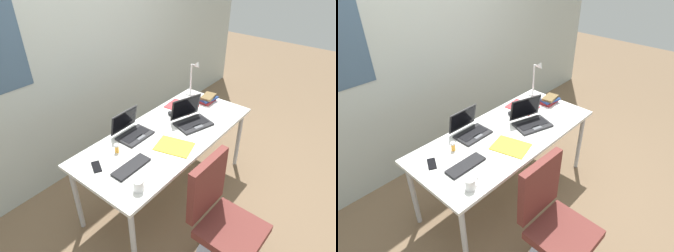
{
  "view_description": "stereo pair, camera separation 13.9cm",
  "coord_description": "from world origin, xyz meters",
  "views": [
    {
      "loc": [
        -1.73,
        -1.39,
        2.26
      ],
      "look_at": [
        0.0,
        0.0,
        0.82
      ],
      "focal_mm": 31.15,
      "sensor_mm": 36.0,
      "label": 1
    },
    {
      "loc": [
        -1.64,
        -1.49,
        2.26
      ],
      "look_at": [
        0.0,
        0.0,
        0.82
      ],
      "focal_mm": 31.15,
      "sensor_mm": 36.0,
      "label": 2
    }
  ],
  "objects": [
    {
      "name": "desk",
      "position": [
        0.0,
        0.0,
        0.68
      ],
      "size": [
        1.8,
        0.8,
        0.74
      ],
      "color": "white",
      "rests_on": "ground_plane"
    },
    {
      "name": "computer_mouse",
      "position": [
        0.28,
        0.18,
        0.76
      ],
      "size": [
        0.08,
        0.11,
        0.03
      ],
      "primitive_type": "ellipsoid",
      "rotation": [
        0.0,
        0.0,
        -0.34
      ],
      "color": "black",
      "rests_on": "desk"
    },
    {
      "name": "paper_folder_mid_desk",
      "position": [
        -0.13,
        -0.17,
        0.74
      ],
      "size": [
        0.3,
        0.36,
        0.01
      ],
      "primitive_type": "cube",
      "rotation": [
        0.0,
        0.0,
        0.27
      ],
      "color": "gold",
      "rests_on": "desk"
    },
    {
      "name": "pill_bottle",
      "position": [
        -0.49,
        0.16,
        0.78
      ],
      "size": [
        0.04,
        0.04,
        0.08
      ],
      "color": "gold",
      "rests_on": "desk"
    },
    {
      "name": "desk_lamp",
      "position": [
        0.8,
        0.28,
        0.94
      ],
      "size": [
        0.12,
        0.18,
        0.4
      ],
      "color": "white",
      "rests_on": "desk"
    },
    {
      "name": "external_keyboard",
      "position": [
        -0.56,
        -0.08,
        0.75
      ],
      "size": [
        0.33,
        0.12,
        0.02
      ],
      "primitive_type": "cube",
      "rotation": [
        0.0,
        0.0,
        -0.0
      ],
      "color": "black",
      "rests_on": "desk"
    },
    {
      "name": "laptop_back_left",
      "position": [
        -0.23,
        0.24,
        0.79
      ],
      "size": [
        0.31,
        0.26,
        0.23
      ],
      "color": "#232326",
      "rests_on": "desk"
    },
    {
      "name": "office_chair",
      "position": [
        -0.34,
        -0.81,
        0.4
      ],
      "size": [
        0.52,
        0.55,
        0.97
      ],
      "color": "black",
      "rests_on": "ground_plane"
    },
    {
      "name": "cell_phone",
      "position": [
        -0.72,
        0.14,
        0.74
      ],
      "size": [
        0.12,
        0.15,
        0.01
      ],
      "primitive_type": "cube",
      "rotation": [
        0.0,
        0.0,
        -0.49
      ],
      "color": "black",
      "rests_on": "desk"
    },
    {
      "name": "wall_back",
      "position": [
        -0.0,
        1.1,
        1.3
      ],
      "size": [
        6.0,
        0.13,
        2.6
      ],
      "color": "#B2BCB7",
      "rests_on": "ground_plane"
    },
    {
      "name": "paper_folder_by_keyboard",
      "position": [
        0.48,
        0.2,
        0.74
      ],
      "size": [
        0.26,
        0.33,
        0.01
      ],
      "primitive_type": "cube",
      "rotation": [
        0.0,
        0.0,
        0.1
      ],
      "color": "red",
      "rests_on": "desk"
    },
    {
      "name": "book_stack",
      "position": [
        0.75,
        0.05,
        0.78
      ],
      "size": [
        0.22,
        0.16,
        0.08
      ],
      "color": "maroon",
      "rests_on": "desk"
    },
    {
      "name": "ground_plane",
      "position": [
        0.0,
        0.0,
        0.0
      ],
      "size": [
        12.0,
        12.0,
        0.0
      ],
      "primitive_type": "plane",
      "color": "#7A6047"
    },
    {
      "name": "laptop_by_keyboard",
      "position": [
        0.28,
        -0.06,
        0.79
      ],
      "size": [
        0.4,
        0.36,
        0.25
      ],
      "color": "#232326",
      "rests_on": "desk"
    },
    {
      "name": "coffee_mug",
      "position": [
        -0.69,
        -0.29,
        0.78
      ],
      "size": [
        0.11,
        0.08,
        0.09
      ],
      "color": "white",
      "rests_on": "desk"
    }
  ]
}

